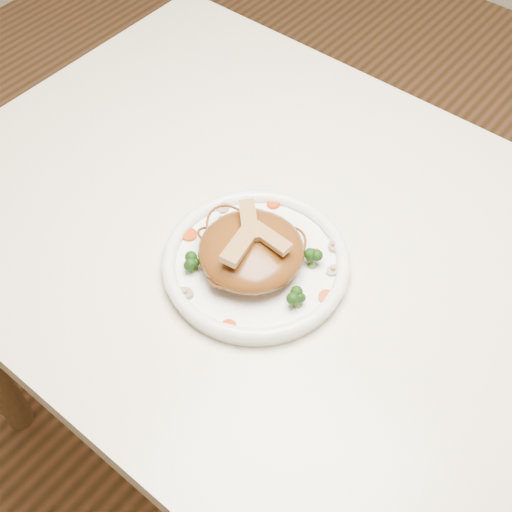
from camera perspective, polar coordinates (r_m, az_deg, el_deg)
The scene contains 20 objects.
ground at distance 1.66m, azimuth 2.54°, elevation -15.78°, with size 4.00×4.00×0.00m, color #51361B.
table at distance 1.08m, azimuth 3.75°, elevation -2.58°, with size 1.20×0.80×0.75m.
plate at distance 0.97m, azimuth 0.00°, elevation -0.80°, with size 0.26×0.26×0.02m, color white.
noodle_mound at distance 0.94m, azimuth -0.40°, elevation 0.47°, with size 0.15×0.15×0.05m, color #5F3612.
chicken_a at distance 0.92m, azimuth 1.20°, elevation 1.48°, with size 0.06×0.02×0.01m, color tan.
chicken_b at distance 0.94m, azimuth -0.59°, elevation 2.99°, with size 0.07×0.02×0.01m, color tan.
chicken_c at distance 0.91m, azimuth -1.26°, elevation 1.04°, with size 0.08×0.02×0.01m, color tan.
broccoli_0 at distance 0.95m, azimuth 4.75°, elevation -0.21°, with size 0.03×0.03×0.03m, color #15380B, non-canonical shape.
broccoli_1 at distance 0.99m, azimuth -2.73°, elevation 2.66°, with size 0.03×0.03×0.03m, color #15380B, non-canonical shape.
broccoli_2 at distance 0.95m, azimuth -5.32°, elevation -0.52°, with size 0.03×0.03×0.03m, color #15380B, non-canonical shape.
broccoli_3 at distance 0.91m, azimuth 3.48°, elevation -3.56°, with size 0.02×0.02×0.03m, color #15380B, non-canonical shape.
carrot_0 at distance 0.97m, azimuth 4.94°, elevation 0.14°, with size 0.02×0.02×0.01m, color #BE3D06.
carrot_1 at distance 1.00m, azimuth -5.57°, elevation 1.78°, with size 0.02×0.02×0.01m, color #BE3D06.
carrot_2 at distance 0.93m, azimuth 5.89°, elevation -3.42°, with size 0.02×0.02×0.01m, color #BE3D06.
carrot_3 at distance 1.03m, azimuth 1.46°, elevation 4.39°, with size 0.02×0.02×0.01m, color #BE3D06.
carrot_4 at distance 0.90m, azimuth -2.28°, elevation -5.85°, with size 0.02×0.02×0.01m, color #BE3D06.
mushroom_0 at distance 0.94m, azimuth -5.94°, elevation -3.10°, with size 0.03×0.03×0.01m, color tan.
mushroom_1 at distance 0.96m, azimuth 6.44°, elevation -1.19°, with size 0.02×0.02×0.01m, color tan.
mushroom_2 at distance 1.03m, azimuth -2.71°, elevation 4.12°, with size 0.02×0.02×0.01m, color tan.
mushroom_3 at distance 0.99m, azimuth 6.44°, elevation 0.82°, with size 0.02×0.02×0.01m, color tan.
Camera 1 is at (0.34, -0.53, 1.53)m, focal length 48.06 mm.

